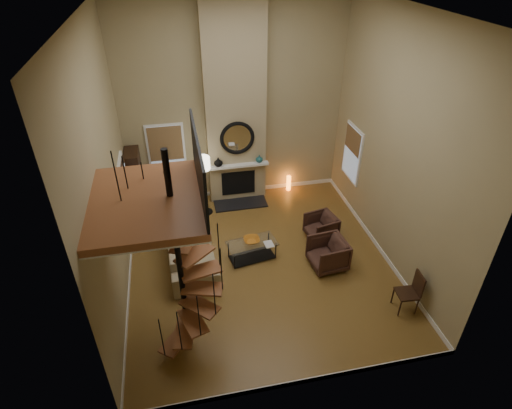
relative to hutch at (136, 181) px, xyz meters
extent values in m
cube|color=olive|center=(2.80, -2.84, -0.95)|extent=(6.00, 6.50, 0.01)
cube|color=tan|center=(2.80, 0.41, 1.80)|extent=(6.00, 0.02, 5.50)
cube|color=tan|center=(2.80, -6.09, 1.80)|extent=(6.00, 0.02, 5.50)
cube|color=tan|center=(-0.20, -2.84, 1.80)|extent=(0.02, 6.50, 5.50)
cube|color=tan|center=(5.80, -2.84, 1.80)|extent=(0.02, 6.50, 5.50)
cube|color=silver|center=(2.80, -2.84, 4.54)|extent=(6.00, 6.50, 0.01)
cube|color=white|center=(2.80, 0.40, -0.89)|extent=(6.00, 0.02, 0.12)
cube|color=white|center=(2.80, -6.08, -0.89)|extent=(6.00, 0.02, 0.12)
cube|color=white|center=(-0.19, -2.84, -0.89)|extent=(0.02, 6.50, 0.12)
cube|color=white|center=(5.79, -2.84, -0.89)|extent=(0.02, 6.50, 0.12)
cube|color=tan|center=(2.80, 0.22, 1.80)|extent=(1.60, 0.38, 5.50)
cube|color=black|center=(2.80, -0.27, -0.93)|extent=(1.50, 0.60, 0.04)
cube|color=black|center=(2.80, 0.02, -0.40)|extent=(0.95, 0.02, 0.72)
cube|color=white|center=(2.80, -0.06, 0.20)|extent=(1.70, 0.18, 0.06)
torus|color=black|center=(2.80, 0.00, 1.00)|extent=(0.94, 0.10, 0.94)
cylinder|color=white|center=(2.80, 0.01, 1.00)|extent=(0.80, 0.01, 0.80)
imported|color=black|center=(2.25, -0.02, 0.35)|extent=(0.24, 0.24, 0.25)
imported|color=#174E51|center=(3.40, -0.02, 0.33)|extent=(0.20, 0.20, 0.21)
cube|color=white|center=(0.90, 0.39, 0.65)|extent=(1.02, 0.04, 1.52)
cube|color=#8C9EB2|center=(0.90, 0.37, 0.65)|extent=(0.90, 0.01, 1.40)
cube|color=olive|center=(0.90, 0.35, 0.86)|extent=(0.90, 0.01, 0.98)
cube|color=white|center=(5.78, -0.84, 0.65)|extent=(0.04, 1.02, 1.52)
cube|color=#8C9EB2|center=(5.75, -0.84, 0.65)|extent=(0.01, 0.90, 1.40)
cube|color=olive|center=(5.74, -0.84, 1.03)|extent=(0.01, 0.90, 0.63)
cube|color=white|center=(-0.17, -1.04, 0.10)|extent=(0.06, 1.05, 2.16)
cube|color=black|center=(-0.14, -1.04, 0.07)|extent=(0.05, 0.90, 2.05)
cube|color=#8C9EB2|center=(-0.11, -1.04, 0.50)|extent=(0.01, 0.60, 0.90)
cube|color=#985831|center=(0.65, -4.64, 2.23)|extent=(1.70, 2.20, 0.12)
cube|color=white|center=(0.65, -4.64, 2.16)|extent=(1.70, 2.20, 0.03)
cube|color=black|center=(1.47, -4.64, 2.76)|extent=(0.04, 2.20, 0.94)
cylinder|color=black|center=(1.00, -4.64, 1.06)|extent=(0.10, 0.10, 4.02)
cube|color=#985831|center=(0.78, -4.92, -0.69)|extent=(0.71, 0.78, 0.04)
cylinder|color=black|center=(0.55, -5.20, -0.22)|extent=(0.02, 0.02, 0.94)
cube|color=#985831|center=(0.94, -4.99, -0.43)|extent=(0.46, 0.77, 0.04)
cylinder|color=black|center=(0.87, -5.35, 0.04)|extent=(0.02, 0.02, 0.94)
cube|color=#985831|center=(1.11, -4.98, -0.17)|extent=(0.55, 0.79, 0.04)
cylinder|color=black|center=(1.22, -5.32, 0.30)|extent=(0.02, 0.02, 0.94)
cube|color=#985831|center=(1.26, -4.89, 0.09)|extent=(0.75, 0.74, 0.04)
cylinder|color=black|center=(1.52, -5.14, 0.56)|extent=(0.02, 0.02, 0.94)
cube|color=#985831|center=(1.34, -4.74, 0.35)|extent=(0.79, 0.53, 0.04)
cylinder|color=black|center=(1.69, -4.84, 0.82)|extent=(0.02, 0.02, 0.94)
cube|color=#985831|center=(1.35, -4.56, 0.61)|extent=(0.77, 0.48, 0.04)
cylinder|color=black|center=(1.70, -4.49, 1.08)|extent=(0.02, 0.02, 0.94)
cube|color=#985831|center=(1.27, -4.41, 0.87)|extent=(0.77, 0.72, 0.04)
cylinder|color=black|center=(1.55, -4.17, 1.34)|extent=(0.02, 0.02, 0.94)
cube|color=#985831|center=(1.13, -4.30, 1.13)|extent=(0.58, 0.79, 0.04)
cylinder|color=black|center=(1.27, -3.97, 1.60)|extent=(0.02, 0.02, 0.94)
cube|color=#985831|center=(0.96, -4.28, 1.39)|extent=(0.41, 0.75, 0.04)
cylinder|color=black|center=(0.92, -3.92, 1.86)|extent=(0.02, 0.02, 0.94)
cube|color=#985831|center=(0.80, -4.34, 1.65)|extent=(0.68, 0.79, 0.04)
cylinder|color=black|center=(0.59, -4.04, 2.12)|extent=(0.02, 0.02, 0.94)
cube|color=#985831|center=(0.68, -4.47, 1.91)|extent=(0.80, 0.64, 0.04)
cylinder|color=black|center=(0.36, -4.30, 2.38)|extent=(0.02, 0.02, 0.94)
cube|color=#985831|center=(0.64, -4.64, 2.17)|extent=(0.72, 0.34, 0.04)
cylinder|color=black|center=(0.28, -4.64, 2.64)|extent=(0.02, 0.02, 0.94)
cube|color=black|center=(0.00, 0.00, 0.00)|extent=(0.37, 0.79, 1.76)
imported|color=tan|center=(1.22, -2.33, -0.55)|extent=(1.10, 2.65, 0.77)
imported|color=#43271E|center=(4.58, -2.21, -0.60)|extent=(0.83, 0.81, 0.64)
imported|color=#43271E|center=(4.40, -3.24, -0.60)|extent=(0.88, 0.86, 0.74)
cube|color=silver|center=(2.66, -2.62, -0.51)|extent=(1.24, 0.77, 0.02)
cube|color=black|center=(2.66, -2.62, -0.92)|extent=(1.12, 0.66, 0.01)
cylinder|color=black|center=(2.19, -2.93, -0.73)|extent=(0.03, 0.03, 0.42)
cylinder|color=black|center=(3.21, -2.75, -0.73)|extent=(0.03, 0.03, 0.42)
cylinder|color=black|center=(2.11, -2.50, -0.73)|extent=(0.03, 0.03, 0.42)
cylinder|color=black|center=(3.14, -2.32, -0.73)|extent=(0.03, 0.03, 0.42)
imported|color=orange|center=(2.66, -2.57, -0.45)|extent=(0.38, 0.38, 0.09)
imported|color=gray|center=(3.01, -2.77, -0.49)|extent=(0.23, 0.29, 0.03)
cylinder|color=black|center=(1.78, -0.47, -0.93)|extent=(0.37, 0.37, 0.03)
cylinder|color=black|center=(1.78, -0.47, -0.15)|extent=(0.04, 0.04, 1.61)
cylinder|color=#F2E5C6|center=(1.78, -0.47, 0.60)|extent=(0.41, 0.41, 0.33)
cylinder|color=orange|center=(4.36, 0.21, -0.70)|extent=(0.13, 0.13, 0.46)
cube|color=black|center=(5.42, -4.86, -0.51)|extent=(0.43, 0.43, 0.05)
cube|color=black|center=(5.62, -4.88, -0.25)|extent=(0.07, 0.38, 0.47)
cylinder|color=black|center=(5.23, -5.02, -0.74)|extent=(0.04, 0.04, 0.38)
cylinder|color=black|center=(5.58, -5.05, -0.74)|extent=(0.04, 0.04, 0.38)
cylinder|color=black|center=(5.26, -4.67, -0.74)|extent=(0.04, 0.04, 0.38)
cylinder|color=black|center=(5.61, -4.69, -0.74)|extent=(0.04, 0.04, 0.38)
camera|label=1|loc=(1.18, -10.15, 5.67)|focal=29.21mm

